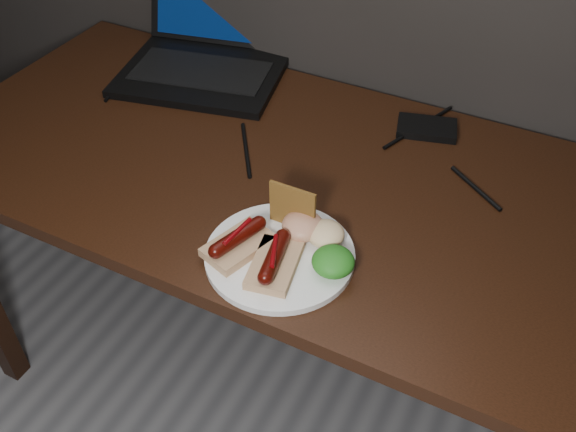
# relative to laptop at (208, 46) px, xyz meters

# --- Properties ---
(desk) EXTENTS (1.40, 0.70, 0.75)m
(desk) POSITION_rel_laptop_xyz_m (0.31, -0.28, -0.14)
(desk) COLOR black
(desk) RESTS_ON ground
(laptop) EXTENTS (0.44, 0.44, 0.25)m
(laptop) POSITION_rel_laptop_xyz_m (0.00, 0.00, 0.00)
(laptop) COLOR black
(laptop) RESTS_ON desk
(hard_drive) EXTENTS (0.14, 0.11, 0.02)m
(hard_drive) POSITION_rel_laptop_xyz_m (0.55, -0.03, -0.04)
(hard_drive) COLOR black
(hard_drive) RESTS_ON desk
(desk_cables) EXTENTS (0.93, 0.42, 0.01)m
(desk_cables) POSITION_rel_laptop_xyz_m (0.31, -0.14, -0.05)
(desk_cables) COLOR black
(desk_cables) RESTS_ON desk
(plate) EXTENTS (0.28, 0.28, 0.01)m
(plate) POSITION_rel_laptop_xyz_m (0.45, -0.50, -0.04)
(plate) COLOR white
(plate) RESTS_ON desk
(bread_sausage_left) EXTENTS (0.10, 0.13, 0.04)m
(bread_sausage_left) POSITION_rel_laptop_xyz_m (0.39, -0.52, -0.02)
(bread_sausage_left) COLOR #E0B483
(bread_sausage_left) RESTS_ON plate
(bread_sausage_center) EXTENTS (0.09, 0.13, 0.04)m
(bread_sausage_center) POSITION_rel_laptop_xyz_m (0.46, -0.53, -0.02)
(bread_sausage_center) COLOR #E0B483
(bread_sausage_center) RESTS_ON plate
(crispbread) EXTENTS (0.09, 0.01, 0.08)m
(crispbread) POSITION_rel_laptop_xyz_m (0.44, -0.43, 0.00)
(crispbread) COLOR olive
(crispbread) RESTS_ON plate
(salad_greens) EXTENTS (0.07, 0.07, 0.04)m
(salad_greens) POSITION_rel_laptop_xyz_m (0.55, -0.49, -0.02)
(salad_greens) COLOR #145511
(salad_greens) RESTS_ON plate
(salsa_mound) EXTENTS (0.07, 0.07, 0.04)m
(salsa_mound) POSITION_rel_laptop_xyz_m (0.46, -0.44, -0.02)
(salsa_mound) COLOR maroon
(salsa_mound) RESTS_ON plate
(coleslaw_mound) EXTENTS (0.06, 0.06, 0.04)m
(coleslaw_mound) POSITION_rel_laptop_xyz_m (0.51, -0.44, -0.02)
(coleslaw_mound) COLOR beige
(coleslaw_mound) RESTS_ON plate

